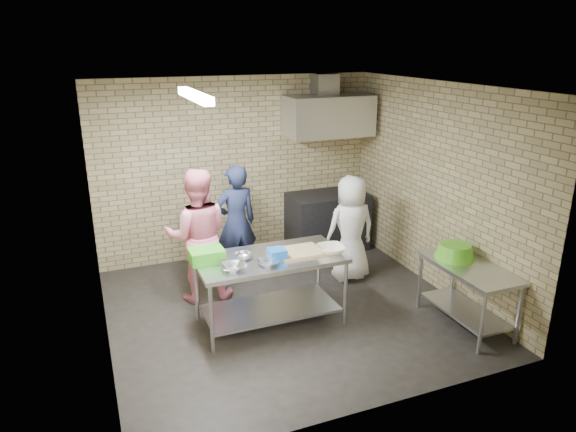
% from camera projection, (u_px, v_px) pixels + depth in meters
% --- Properties ---
extents(floor, '(4.20, 4.20, 0.00)m').
position_uv_depth(floor, '(287.00, 309.00, 6.50)').
color(floor, black).
rests_on(floor, ground).
extents(ceiling, '(4.20, 4.20, 0.00)m').
position_uv_depth(ceiling, '(286.00, 86.00, 5.63)').
color(ceiling, black).
rests_on(ceiling, ground).
extents(back_wall, '(4.20, 0.06, 2.70)m').
position_uv_depth(back_wall, '(237.00, 168.00, 7.82)').
color(back_wall, tan).
rests_on(back_wall, ground).
extents(front_wall, '(4.20, 0.06, 2.70)m').
position_uv_depth(front_wall, '(376.00, 274.00, 4.30)').
color(front_wall, tan).
rests_on(front_wall, ground).
extents(left_wall, '(0.06, 4.00, 2.70)m').
position_uv_depth(left_wall, '(95.00, 229.00, 5.32)').
color(left_wall, tan).
rests_on(left_wall, ground).
extents(right_wall, '(0.06, 4.00, 2.70)m').
position_uv_depth(right_wall, '(436.00, 188.00, 6.80)').
color(right_wall, tan).
rests_on(right_wall, ground).
extents(prep_table, '(1.68, 0.84, 0.84)m').
position_uv_depth(prep_table, '(270.00, 290.00, 6.08)').
color(prep_table, silver).
rests_on(prep_table, floor).
extents(side_counter, '(0.60, 1.20, 0.75)m').
position_uv_depth(side_counter, '(466.00, 295.00, 6.04)').
color(side_counter, silver).
rests_on(side_counter, floor).
extents(stove, '(1.20, 0.70, 0.90)m').
position_uv_depth(stove, '(327.00, 221.00, 8.28)').
color(stove, black).
rests_on(stove, floor).
extents(range_hood, '(1.30, 0.60, 0.60)m').
position_uv_depth(range_hood, '(328.00, 116.00, 7.79)').
color(range_hood, silver).
rests_on(range_hood, back_wall).
extents(hood_duct, '(0.35, 0.30, 0.30)m').
position_uv_depth(hood_duct, '(325.00, 84.00, 7.78)').
color(hood_duct, '#A5A8AD').
rests_on(hood_duct, back_wall).
extents(wall_shelf, '(0.80, 0.20, 0.04)m').
position_uv_depth(wall_shelf, '(340.00, 125.00, 8.12)').
color(wall_shelf, '#3F2B19').
rests_on(wall_shelf, back_wall).
extents(fluorescent_fixture, '(0.10, 1.25, 0.08)m').
position_uv_depth(fluorescent_fixture, '(195.00, 96.00, 5.30)').
color(fluorescent_fixture, white).
rests_on(fluorescent_fixture, ceiling).
extents(green_crate, '(0.37, 0.28, 0.15)m').
position_uv_depth(green_crate, '(207.00, 256.00, 5.78)').
color(green_crate, green).
rests_on(green_crate, prep_table).
extents(blue_tub, '(0.19, 0.19, 0.12)m').
position_uv_depth(blue_tub, '(277.00, 254.00, 5.86)').
color(blue_tub, blue).
rests_on(blue_tub, prep_table).
extents(cutting_board, '(0.51, 0.39, 0.03)m').
position_uv_depth(cutting_board, '(299.00, 252.00, 6.05)').
color(cutting_board, tan).
rests_on(cutting_board, prep_table).
extents(mixing_bowl_a, '(0.29, 0.29, 0.06)m').
position_uv_depth(mixing_bowl_a, '(232.00, 267.00, 5.58)').
color(mixing_bowl_a, '#B6B9BD').
rests_on(mixing_bowl_a, prep_table).
extents(mixing_bowl_b, '(0.22, 0.22, 0.06)m').
position_uv_depth(mixing_bowl_b, '(243.00, 256.00, 5.87)').
color(mixing_bowl_b, silver).
rests_on(mixing_bowl_b, prep_table).
extents(mixing_bowl_c, '(0.26, 0.26, 0.06)m').
position_uv_depth(mixing_bowl_c, '(268.00, 263.00, 5.71)').
color(mixing_bowl_c, '#ADAEB4').
rests_on(mixing_bowl_c, prep_table).
extents(ceramic_bowl, '(0.35, 0.35, 0.08)m').
position_uv_depth(ceramic_bowl, '(331.00, 249.00, 6.05)').
color(ceramic_bowl, beige).
rests_on(ceramic_bowl, prep_table).
extents(green_basin, '(0.46, 0.46, 0.17)m').
position_uv_depth(green_basin, '(455.00, 251.00, 6.11)').
color(green_basin, '#59C626').
rests_on(green_basin, side_counter).
extents(bottle_red, '(0.07, 0.07, 0.18)m').
position_uv_depth(bottle_red, '(326.00, 119.00, 8.00)').
color(bottle_red, '#B22619').
rests_on(bottle_red, wall_shelf).
extents(bottle_green, '(0.06, 0.06, 0.15)m').
position_uv_depth(bottle_green, '(349.00, 118.00, 8.15)').
color(bottle_green, green).
rests_on(bottle_green, wall_shelf).
extents(man_navy, '(0.62, 0.44, 1.62)m').
position_uv_depth(man_navy, '(236.00, 223.00, 7.14)').
color(man_navy, '#151C35').
rests_on(man_navy, floor).
extents(woman_pink, '(0.96, 0.82, 1.71)m').
position_uv_depth(woman_pink, '(198.00, 236.00, 6.53)').
color(woman_pink, pink).
rests_on(woman_pink, floor).
extents(woman_white, '(0.72, 0.47, 1.47)m').
position_uv_depth(woman_white, '(351.00, 228.00, 7.13)').
color(woman_white, white).
rests_on(woman_white, floor).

